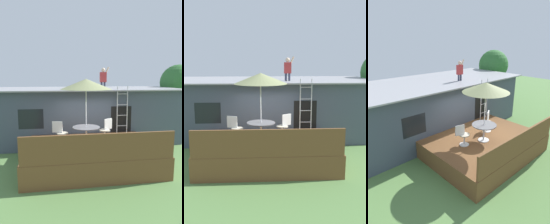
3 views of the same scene
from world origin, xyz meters
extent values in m
plane|color=#567F42|center=(0.00, 0.00, 0.00)|extent=(40.00, 40.00, 0.00)
cube|color=#424C5B|center=(0.00, 3.60, 1.38)|extent=(10.00, 4.00, 2.77)
cube|color=#99999E|center=(0.00, 3.60, 2.80)|extent=(10.50, 4.50, 0.06)
cube|color=black|center=(-2.45, 1.61, 1.55)|extent=(1.10, 0.03, 0.90)
cube|color=black|center=(1.73, 1.61, 1.05)|extent=(1.00, 0.03, 2.00)
cube|color=brown|center=(0.00, 0.00, 0.40)|extent=(4.92, 3.96, 0.80)
cube|color=brown|center=(0.00, -1.93, 1.25)|extent=(4.82, 0.08, 0.90)
cylinder|color=silver|center=(-0.21, -0.29, 0.82)|extent=(0.48, 0.48, 0.03)
cylinder|color=silver|center=(-0.21, -0.29, 1.17)|extent=(0.07, 0.07, 0.71)
cylinder|color=#4C4C51|center=(-0.21, -0.29, 1.53)|extent=(1.04, 1.04, 0.03)
cylinder|color=silver|center=(-0.21, -0.29, 2.00)|extent=(0.04, 0.04, 2.40)
cone|color=#8C9360|center=(-0.21, -0.29, 3.15)|extent=(1.90, 1.90, 0.38)
cylinder|color=silver|center=(1.47, 1.41, 1.90)|extent=(0.04, 0.04, 2.20)
cylinder|color=silver|center=(1.95, 1.41, 1.90)|extent=(0.04, 0.04, 2.20)
cylinder|color=silver|center=(1.71, 1.41, 1.15)|extent=(0.48, 0.03, 0.03)
cylinder|color=silver|center=(1.71, 1.41, 1.65)|extent=(0.48, 0.03, 0.03)
cylinder|color=silver|center=(1.71, 1.41, 2.15)|extent=(0.48, 0.03, 0.03)
cylinder|color=silver|center=(1.71, 1.41, 2.65)|extent=(0.48, 0.03, 0.03)
cylinder|color=#33384C|center=(0.97, 2.62, 3.00)|extent=(0.10, 0.10, 0.34)
cylinder|color=#33384C|center=(1.13, 2.62, 3.00)|extent=(0.10, 0.10, 0.34)
cube|color=#B73333|center=(1.05, 2.62, 3.42)|extent=(0.32, 0.20, 0.50)
sphere|color=beige|center=(1.05, 2.62, 3.78)|extent=(0.20, 0.20, 0.20)
cylinder|color=beige|center=(1.23, 2.62, 3.72)|extent=(0.26, 0.08, 0.44)
cylinder|color=silver|center=(-1.10, 0.00, 0.81)|extent=(0.40, 0.40, 0.02)
cylinder|color=silver|center=(-1.10, 0.00, 1.03)|extent=(0.06, 0.06, 0.44)
cylinder|color=#A59E8C|center=(-1.10, 0.00, 1.26)|extent=(0.44, 0.44, 0.04)
cube|color=silver|center=(-1.29, 0.06, 1.50)|extent=(0.39, 0.16, 0.44)
cylinder|color=silver|center=(0.62, 0.22, 0.81)|extent=(0.40, 0.40, 0.02)
cylinder|color=silver|center=(0.62, 0.22, 1.03)|extent=(0.06, 0.06, 0.44)
cylinder|color=#A59E8C|center=(0.62, 0.22, 1.26)|extent=(0.44, 0.44, 0.04)
cube|color=silver|center=(0.79, 0.32, 1.50)|extent=(0.36, 0.24, 0.44)
cylinder|color=brown|center=(6.29, 4.45, 1.32)|extent=(0.27, 0.27, 2.64)
sphere|color=#2D662D|center=(6.29, 4.45, 3.09)|extent=(2.25, 2.25, 2.25)
camera|label=1|loc=(-1.25, -8.06, 3.36)|focal=34.17mm
camera|label=2|loc=(-0.30, -10.41, 3.87)|focal=45.62mm
camera|label=3|loc=(-6.15, -5.20, 4.91)|focal=31.59mm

